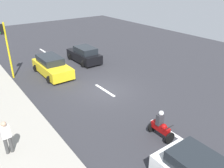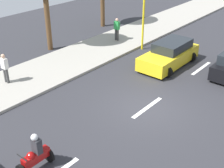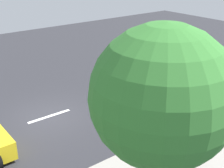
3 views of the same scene
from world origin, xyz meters
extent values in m
cube|color=#2D2D33|center=(0.00, 0.00, -0.05)|extent=(40.00, 60.00, 0.10)
cube|color=#9E998E|center=(7.00, 0.00, 0.07)|extent=(4.00, 60.00, 0.15)
cube|color=white|center=(0.00, -12.00, 0.01)|extent=(0.20, 2.40, 0.01)
cube|color=white|center=(0.00, -6.00, 0.01)|extent=(0.20, 2.40, 0.01)
cube|color=white|center=(0.00, 0.00, 0.01)|extent=(0.20, 2.40, 0.01)
cube|color=white|center=(0.00, 6.00, 0.01)|extent=(0.20, 2.40, 0.01)
cube|color=#1E2328|center=(2.02, 9.26, 1.24)|extent=(1.58, 2.27, 0.56)
cylinder|color=black|center=(1.19, 8.24, 0.32)|extent=(0.64, 0.22, 0.64)
cube|color=yellow|center=(1.85, -5.09, 0.56)|extent=(1.87, 4.58, 0.80)
cube|color=#1E2328|center=(1.85, -5.46, 1.24)|extent=(1.57, 2.57, 0.56)
cylinder|color=black|center=(1.02, -3.58, 0.32)|extent=(0.64, 0.22, 0.64)
cylinder|color=black|center=(2.67, -3.58, 0.32)|extent=(0.64, 0.22, 0.64)
cylinder|color=black|center=(1.02, -6.61, 0.32)|extent=(0.64, 0.22, 0.64)
cylinder|color=black|center=(2.67, -6.61, 0.32)|extent=(0.64, 0.22, 0.64)
cube|color=black|center=(-1.97, -6.42, 0.56)|extent=(1.74, 4.00, 0.80)
cube|color=#1E2328|center=(-1.97, -6.10, 1.24)|extent=(1.46, 2.24, 0.56)
cylinder|color=black|center=(-1.21, -7.74, 0.32)|extent=(0.64, 0.22, 0.64)
cylinder|color=black|center=(-2.72, -7.74, 0.32)|extent=(0.64, 0.22, 0.64)
cylinder|color=black|center=(-1.21, -5.10, 0.32)|extent=(0.64, 0.22, 0.64)
cylinder|color=black|center=(-2.72, -5.10, 0.32)|extent=(0.64, 0.22, 0.64)
cylinder|color=black|center=(0.73, 6.77, 0.30)|extent=(0.60, 0.10, 0.60)
cylinder|color=black|center=(0.73, 5.57, 0.30)|extent=(0.60, 0.10, 0.60)
cube|color=#990C0C|center=(0.73, 6.12, 0.55)|extent=(0.28, 1.10, 0.36)
sphere|color=#990C0C|center=(0.73, 6.32, 0.73)|extent=(0.32, 0.32, 0.32)
cylinder|color=black|center=(0.73, 6.67, 0.90)|extent=(0.55, 0.04, 0.04)
cube|color=#333338|center=(0.73, 6.02, 1.00)|extent=(0.36, 0.24, 0.60)
sphere|color=silver|center=(0.73, 6.07, 1.40)|extent=(0.26, 0.26, 0.26)
cylinder|color=#3F3F3F|center=(7.28, 2.96, 0.57)|extent=(0.16, 0.16, 0.85)
cylinder|color=#3F3F3F|center=(7.48, 2.96, 0.57)|extent=(0.16, 0.16, 0.85)
cube|color=silver|center=(7.38, 2.96, 1.30)|extent=(0.40, 0.24, 0.60)
sphere|color=tan|center=(7.38, 2.96, 1.73)|extent=(0.22, 0.22, 0.22)
cylinder|color=yellow|center=(4.75, -6.39, 2.25)|extent=(0.14, 0.14, 4.50)
cube|color=black|center=(4.97, -6.39, 4.00)|extent=(0.24, 0.24, 0.76)
sphere|color=green|center=(5.09, -6.39, 3.76)|extent=(0.16, 0.16, 0.16)
camera|label=1|loc=(8.50, 12.55, 7.58)|focal=37.04mm
camera|label=2|loc=(-6.86, 10.98, 8.00)|focal=49.37mm
camera|label=3|loc=(13.42, -6.18, 7.85)|focal=49.57mm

